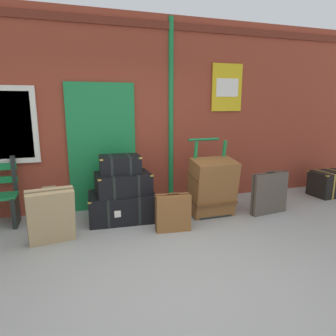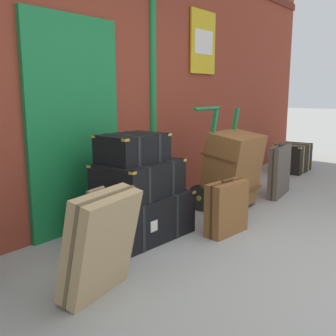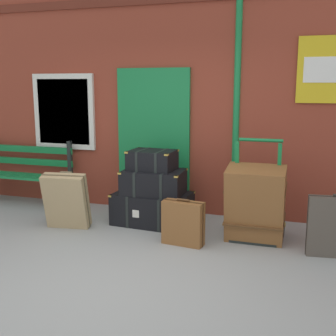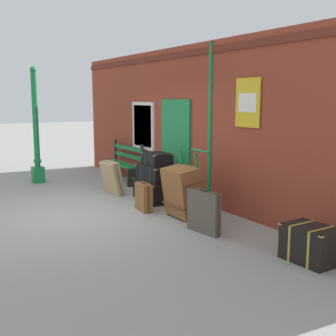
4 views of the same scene
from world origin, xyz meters
TOP-DOWN VIEW (x-y plane):
  - brick_facade at (-0.02, 2.60)m, footprint 10.40×0.35m
  - steamer_trunk_base at (-0.22, 1.82)m, footprint 1.05×0.72m
  - steamer_trunk_middle at (-0.19, 1.80)m, footprint 0.83×0.58m
  - steamer_trunk_top at (-0.23, 1.85)m, footprint 0.63×0.48m
  - porters_trolley at (1.19, 1.73)m, footprint 0.71×0.56m
  - large_brown_trunk at (1.19, 1.55)m, footprint 0.70×0.56m
  - suitcase_slate at (0.40, 1.18)m, footprint 0.51×0.24m
  - suitcase_beige at (-1.21, 1.26)m, footprint 0.60×0.41m
  - suitcase_caramel at (2.11, 1.34)m, footprint 0.66×0.21m
  - corner_trunk at (3.85, 1.80)m, footprint 0.70×0.51m

SIDE VIEW (x-z plane):
  - steamer_trunk_base at x=-0.22m, z-range 0.00..0.42m
  - corner_trunk at x=3.85m, z-range 0.00..0.48m
  - suitcase_slate at x=0.40m, z-range -0.02..0.54m
  - porters_trolley at x=1.19m, z-range -0.33..0.88m
  - suitcase_caramel at x=2.11m, z-range -0.02..0.70m
  - suitcase_beige at x=-1.21m, z-range -0.01..0.76m
  - large_brown_trunk at x=1.19m, z-range 0.00..0.93m
  - steamer_trunk_middle at x=-0.19m, z-range 0.42..0.74m
  - steamer_trunk_top at x=-0.23m, z-range 0.74..1.00m
  - brick_facade at x=-0.02m, z-range 0.00..3.20m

